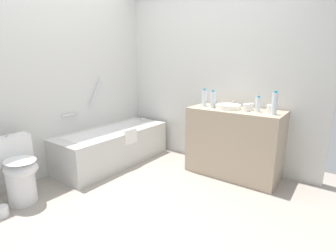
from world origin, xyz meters
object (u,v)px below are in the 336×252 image
(drinking_glass_0, at_px, (270,109))
(sink_faucet, at_px, (234,104))
(drinking_glass_1, at_px, (246,108))
(drinking_glass_2, at_px, (213,103))
(bathtub, at_px, (114,145))
(drinking_glass_3, at_px, (251,107))
(toilet, at_px, (18,170))
(toilet_paper_roll, at_px, (2,211))
(sink_basin, at_px, (228,107))
(water_bottle_3, at_px, (258,104))
(water_bottle_1, at_px, (275,103))
(water_bottle_0, at_px, (204,98))
(water_bottle_2, at_px, (213,99))

(drinking_glass_0, bearing_deg, sink_faucet, 70.59)
(drinking_glass_1, bearing_deg, drinking_glass_2, 81.34)
(sink_faucet, height_order, drinking_glass_2, drinking_glass_2)
(bathtub, bearing_deg, drinking_glass_3, -69.11)
(toilet, distance_m, toilet_paper_roll, 0.40)
(toilet_paper_roll, bearing_deg, drinking_glass_1, -35.87)
(bathtub, xyz_separation_m, sink_basin, (0.60, -1.45, 0.62))
(toilet, height_order, sink_basin, sink_basin)
(sink_faucet, bearing_deg, water_bottle_3, -115.41)
(drinking_glass_3, bearing_deg, drinking_glass_0, -100.20)
(bathtub, relative_size, drinking_glass_2, 18.36)
(toilet, xyz_separation_m, drinking_glass_2, (1.94, -1.19, 0.54))
(sink_faucet, distance_m, drinking_glass_1, 0.32)
(sink_faucet, relative_size, drinking_glass_3, 1.81)
(sink_faucet, relative_size, toilet_paper_roll, 1.38)
(drinking_glass_0, xyz_separation_m, drinking_glass_2, (0.03, 0.71, -0.00))
(toilet_paper_roll, bearing_deg, water_bottle_1, -41.14)
(sink_faucet, height_order, water_bottle_3, water_bottle_3)
(sink_basin, xyz_separation_m, drinking_glass_0, (0.01, -0.49, 0.02))
(sink_faucet, xyz_separation_m, water_bottle_3, (-0.17, -0.35, 0.05))
(drinking_glass_3, bearing_deg, water_bottle_0, 95.20)
(drinking_glass_3, bearing_deg, bathtub, 110.89)
(bathtub, xyz_separation_m, drinking_glass_2, (0.64, -1.23, 0.63))
(sink_basin, xyz_separation_m, drinking_glass_3, (0.05, -0.26, 0.02))
(water_bottle_0, relative_size, water_bottle_2, 1.04)
(sink_faucet, height_order, toilet_paper_roll, sink_faucet)
(sink_basin, height_order, water_bottle_3, water_bottle_3)
(drinking_glass_0, xyz_separation_m, drinking_glass_3, (0.04, 0.22, -0.00))
(water_bottle_3, relative_size, drinking_glass_1, 2.20)
(water_bottle_2, bearing_deg, drinking_glass_1, -88.67)
(water_bottle_0, bearing_deg, sink_faucet, -61.05)
(toilet, bearing_deg, water_bottle_1, 44.51)
(sink_faucet, height_order, drinking_glass_0, drinking_glass_0)
(toilet, height_order, sink_faucet, sink_faucet)
(water_bottle_1, distance_m, drinking_glass_0, 0.11)
(toilet_paper_roll, bearing_deg, drinking_glass_2, -26.05)
(bathtub, relative_size, toilet, 2.39)
(sink_basin, distance_m, drinking_glass_1, 0.24)
(water_bottle_3, distance_m, drinking_glass_3, 0.11)
(sink_basin, xyz_separation_m, water_bottle_0, (-0.00, 0.33, 0.08))
(sink_basin, relative_size, toilet_paper_roll, 2.71)
(drinking_glass_1, relative_size, drinking_glass_2, 0.95)
(toilet, bearing_deg, water_bottle_0, 61.35)
(bathtub, distance_m, water_bottle_1, 2.19)
(water_bottle_1, relative_size, drinking_glass_2, 2.90)
(water_bottle_1, height_order, water_bottle_2, water_bottle_1)
(drinking_glass_2, bearing_deg, drinking_glass_1, -98.66)
(water_bottle_3, distance_m, drinking_glass_0, 0.14)
(water_bottle_2, xyz_separation_m, drinking_glass_3, (0.09, -0.46, -0.06))
(drinking_glass_1, bearing_deg, toilet_paper_roll, 144.13)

